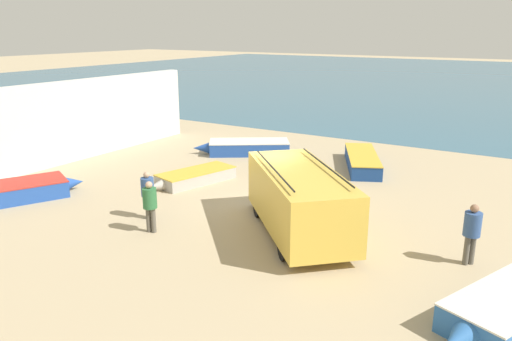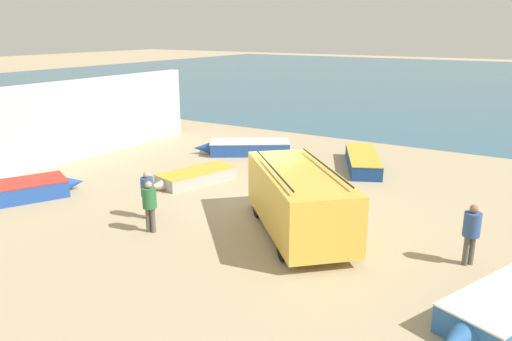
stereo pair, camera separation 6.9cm
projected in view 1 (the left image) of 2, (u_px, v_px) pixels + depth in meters
ground_plane at (263, 205)px, 17.92m from camera, size 200.00×200.00×0.00m
sea_water at (483, 81)px, 60.45m from camera, size 120.00×80.00×0.01m
harbor_wall at (76, 120)px, 23.80m from camera, size 0.50×14.50×3.79m
parked_van at (299, 199)px, 15.20m from camera, size 5.24×5.35×2.16m
fishing_rowboat_0 at (22, 190)px, 18.56m from camera, size 2.94×4.09×0.64m
fishing_rowboat_1 at (362, 160)px, 22.90m from camera, size 3.17×5.32×0.64m
fishing_rowboat_2 at (246, 147)px, 25.22m from camera, size 4.62×3.63×0.66m
fishing_rowboat_3 at (506, 310)px, 10.66m from camera, size 2.67×4.15×0.67m
fishing_rowboat_4 at (194, 177)px, 20.49m from camera, size 2.16×4.03×0.50m
fisherman_0 at (148, 191)px, 16.44m from camera, size 0.43×0.43×1.62m
fisherman_1 at (150, 202)px, 15.31m from camera, size 0.43×0.43×1.65m
fisherman_2 at (472, 229)px, 13.19m from camera, size 0.45×0.45×1.70m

